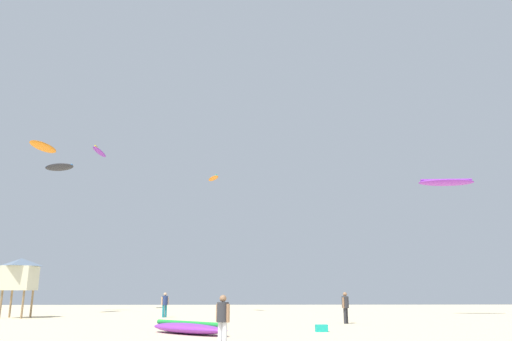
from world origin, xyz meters
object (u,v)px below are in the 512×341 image
lifeguard_tower (20,274)px  kite_aloft_3 (59,167)px  person_left (165,303)px  kite_aloft_4 (446,182)px  kite_aloft_0 (43,147)px  cooler_box (321,328)px  person_midground (345,305)px  person_foreground (223,317)px  kite_aloft_2 (99,152)px  kite_aloft_1 (213,178)px  kite_grounded_near (189,328)px

lifeguard_tower → kite_aloft_3: kite_aloft_3 is taller
person_left → kite_aloft_4: 24.22m
kite_aloft_0 → cooler_box: bearing=-40.7°
person_midground → kite_aloft_0: size_ratio=0.48×
person_foreground → cooler_box: (4.32, 6.92, -0.83)m
person_midground → kite_aloft_4: (10.64, 9.00, 9.46)m
person_left → kite_aloft_2: kite_aloft_2 is taller
person_left → kite_aloft_1: kite_aloft_1 is taller
lifeguard_tower → kite_aloft_2: 21.15m
kite_aloft_0 → kite_aloft_3: 5.08m
person_left → lifeguard_tower: size_ratio=0.42×
person_midground → kite_aloft_2: bearing=-6.8°
person_foreground → kite_aloft_4: kite_aloft_4 is taller
kite_aloft_0 → kite_aloft_1: (14.79, 3.84, -1.84)m
cooler_box → kite_aloft_1: 25.99m
kite_aloft_0 → person_foreground: bearing=-56.1°
person_midground → person_left: 13.81m
kite_aloft_4 → kite_aloft_1: bearing=159.7°
person_midground → person_foreground: bearing=102.0°
kite_aloft_2 → cooler_box: bearing=-56.0°
person_midground → person_left: person_midground is taller
lifeguard_tower → kite_aloft_2: size_ratio=1.07×
cooler_box → kite_aloft_3: kite_aloft_3 is taller
person_midground → kite_grounded_near: bearing=79.4°
kite_aloft_4 → kite_grounded_near: bearing=-140.0°
cooler_box → person_left: bearing=124.6°
kite_aloft_1 → cooler_box: bearing=-73.8°
kite_grounded_near → kite_aloft_4: size_ratio=0.92×
person_foreground → person_left: bearing=-126.7°
person_foreground → lifeguard_tower: bearing=-102.6°
kite_grounded_near → kite_aloft_0: 28.23m
person_foreground → kite_grounded_near: bearing=-124.3°
person_left → cooler_box: size_ratio=3.11×
kite_aloft_0 → kite_aloft_2: size_ratio=0.96×
kite_grounded_near → kite_aloft_3: size_ratio=1.27×
kite_aloft_2 → kite_aloft_1: bearing=-27.7°
lifeguard_tower → cooler_box: (19.61, -12.90, -2.89)m
person_midground → kite_grounded_near: size_ratio=0.42×
cooler_box → kite_aloft_2: bearing=124.0°
person_midground → kite_aloft_4: size_ratio=0.39×
person_left → kite_grounded_near: bearing=159.3°
person_left → person_midground: bearing=-156.2°
kite_aloft_4 → person_foreground: bearing=-128.5°
kite_aloft_1 → kite_aloft_0: bearing=-165.4°
kite_grounded_near → cooler_box: kite_grounded_near is taller
person_left → kite_aloft_1: (2.81, 8.68, 11.33)m
person_midground → kite_aloft_0: kite_aloft_0 is taller
person_foreground → kite_aloft_3: size_ratio=0.51×
person_left → kite_aloft_3: bearing=18.0°
person_midground → person_left: bearing=6.8°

